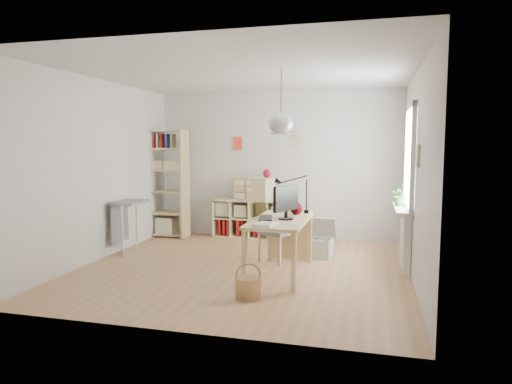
% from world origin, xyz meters
% --- Properties ---
extents(ground, '(4.50, 4.50, 0.00)m').
position_xyz_m(ground, '(0.00, 0.00, 0.00)').
color(ground, '#AB7D55').
rests_on(ground, ground).
extents(room_shell, '(4.50, 4.50, 4.50)m').
position_xyz_m(room_shell, '(0.55, -0.15, 2.00)').
color(room_shell, white).
rests_on(room_shell, ground).
extents(window_unit, '(0.07, 1.16, 1.46)m').
position_xyz_m(window_unit, '(2.23, 0.60, 1.55)').
color(window_unit, white).
rests_on(window_unit, ground).
extents(radiator, '(0.10, 0.80, 0.80)m').
position_xyz_m(radiator, '(2.19, 0.60, 0.40)').
color(radiator, white).
rests_on(radiator, ground).
extents(windowsill, '(0.22, 1.20, 0.06)m').
position_xyz_m(windowsill, '(2.14, 0.60, 0.83)').
color(windowsill, white).
rests_on(windowsill, radiator).
extents(desk, '(0.70, 1.50, 0.75)m').
position_xyz_m(desk, '(0.55, -0.15, 0.66)').
color(desk, tan).
rests_on(desk, ground).
extents(cube_shelf, '(1.40, 0.38, 0.72)m').
position_xyz_m(cube_shelf, '(-0.47, 2.08, 0.30)').
color(cube_shelf, beige).
rests_on(cube_shelf, ground).
extents(tall_bookshelf, '(0.80, 0.38, 2.00)m').
position_xyz_m(tall_bookshelf, '(-2.04, 1.80, 1.09)').
color(tall_bookshelf, tan).
rests_on(tall_bookshelf, ground).
extents(side_table, '(0.40, 0.55, 0.85)m').
position_xyz_m(side_table, '(-2.04, 0.35, 0.67)').
color(side_table, gray).
rests_on(side_table, ground).
extents(chair, '(0.57, 0.57, 0.87)m').
position_xyz_m(chair, '(0.41, 0.50, 0.50)').
color(chair, gray).
rests_on(chair, ground).
extents(wicker_basket, '(0.29, 0.29, 0.40)m').
position_xyz_m(wicker_basket, '(0.39, -1.19, 0.13)').
color(wicker_basket, '#9C7D46').
rests_on(wicker_basket, ground).
extents(storage_chest, '(0.61, 0.67, 0.57)m').
position_xyz_m(storage_chest, '(0.88, 0.99, 0.19)').
color(storage_chest, silver).
rests_on(storage_chest, ground).
extents(monitor, '(0.25, 0.49, 0.45)m').
position_xyz_m(monitor, '(0.63, -0.16, 1.00)').
color(monitor, black).
rests_on(monitor, desk).
extents(keyboard, '(0.26, 0.48, 0.02)m').
position_xyz_m(keyboard, '(0.36, -0.21, 0.76)').
color(keyboard, black).
rests_on(keyboard, desk).
extents(task_lamp, '(0.48, 0.18, 0.51)m').
position_xyz_m(task_lamp, '(0.58, 0.37, 1.10)').
color(task_lamp, black).
rests_on(task_lamp, desk).
extents(yarn_ball, '(0.17, 0.17, 0.17)m').
position_xyz_m(yarn_ball, '(0.70, 0.25, 0.84)').
color(yarn_ball, '#45090B').
rests_on(yarn_ball, desk).
extents(paper_tray, '(0.28, 0.33, 0.03)m').
position_xyz_m(paper_tray, '(0.47, -0.68, 0.76)').
color(paper_tray, white).
rests_on(paper_tray, desk).
extents(drawer_chest, '(0.77, 0.52, 0.40)m').
position_xyz_m(drawer_chest, '(-0.39, 2.04, 0.92)').
color(drawer_chest, beige).
rests_on(drawer_chest, cube_shelf).
extents(red_vase, '(0.14, 0.14, 0.17)m').
position_xyz_m(red_vase, '(-0.14, 2.04, 1.21)').
color(red_vase, maroon).
rests_on(red_vase, drawer_chest).
extents(potted_plant, '(0.33, 0.30, 0.31)m').
position_xyz_m(potted_plant, '(2.12, 0.74, 1.01)').
color(potted_plant, '#2B712A').
rests_on(potted_plant, windowsill).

